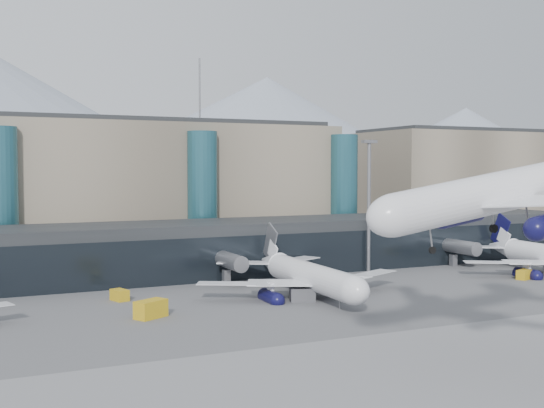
# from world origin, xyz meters

# --- Properties ---
(ground) EXTENTS (900.00, 900.00, 0.00)m
(ground) POSITION_xyz_m (0.00, 0.00, 0.00)
(ground) COLOR #515154
(ground) RESTS_ON ground
(runway_strip) EXTENTS (400.00, 40.00, 0.04)m
(runway_strip) POSITION_xyz_m (0.00, -15.00, 0.02)
(runway_strip) COLOR slate
(runway_strip) RESTS_ON ground
(runway_markings) EXTENTS (128.00, 1.00, 0.02)m
(runway_markings) POSITION_xyz_m (-0.00, -15.00, 0.05)
(runway_markings) COLOR gold
(runway_markings) RESTS_ON ground
(concourse) EXTENTS (170.00, 27.00, 10.00)m
(concourse) POSITION_xyz_m (-0.02, 57.73, 4.97)
(concourse) COLOR black
(concourse) RESTS_ON ground
(terminal_main) EXTENTS (130.00, 30.00, 31.00)m
(terminal_main) POSITION_xyz_m (-25.00, 90.00, 15.44)
(terminal_main) COLOR gray
(terminal_main) RESTS_ON ground
(terminal_east) EXTENTS (70.00, 30.00, 31.00)m
(terminal_east) POSITION_xyz_m (95.00, 90.00, 15.44)
(terminal_east) COLOR gray
(terminal_east) RESTS_ON ground
(teal_towers) EXTENTS (116.40, 19.40, 46.00)m
(teal_towers) POSITION_xyz_m (-14.99, 74.01, 14.01)
(teal_towers) COLOR #235764
(teal_towers) RESTS_ON ground
(mountain_ridge) EXTENTS (910.00, 400.00, 110.00)m
(mountain_ridge) POSITION_xyz_m (15.97, 380.00, 45.74)
(mountain_ridge) COLOR gray
(mountain_ridge) RESTS_ON ground
(lightmast_mid) EXTENTS (3.00, 1.20, 25.60)m
(lightmast_mid) POSITION_xyz_m (30.00, 48.00, 14.42)
(lightmast_mid) COLOR slate
(lightmast_mid) RESTS_ON ground
(hero_jet) EXTENTS (34.74, 35.86, 11.55)m
(hero_jet) POSITION_xyz_m (9.32, -12.27, 19.20)
(hero_jet) COLOR silver
(hero_jet) RESTS_ON ground
(jet_parked_mid) EXTENTS (36.91, 35.84, 11.88)m
(jet_parked_mid) POSITION_xyz_m (7.32, 32.50, 4.50)
(jet_parked_mid) COLOR silver
(jet_parked_mid) RESTS_ON ground
(veh_b) EXTENTS (2.63, 3.37, 1.70)m
(veh_b) POSITION_xyz_m (-20.34, 39.37, 0.85)
(veh_b) COLOR gold
(veh_b) RESTS_ON ground
(veh_c) EXTENTS (4.16, 3.02, 2.08)m
(veh_c) POSITION_xyz_m (4.58, 26.95, 1.04)
(veh_c) COLOR #4A4A4F
(veh_c) RESTS_ON ground
(veh_e) EXTENTS (3.47, 2.71, 1.73)m
(veh_e) POSITION_xyz_m (50.60, 28.31, 0.87)
(veh_e) COLOR gold
(veh_e) RESTS_ON ground
(veh_g) EXTENTS (2.54, 3.05, 1.54)m
(veh_g) POSITION_xyz_m (14.74, 30.18, 0.77)
(veh_g) COLOR #BBBBBB
(veh_g) RESTS_ON ground
(veh_h) EXTENTS (4.94, 4.13, 2.41)m
(veh_h) POSITION_xyz_m (-19.15, 25.61, 1.21)
(veh_h) COLOR gold
(veh_h) RESTS_ON ground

